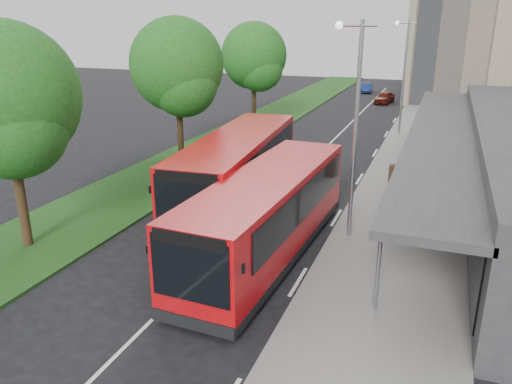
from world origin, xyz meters
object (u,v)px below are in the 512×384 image
at_px(lamp_post_near, 354,119).
at_px(bus_second, 238,170).
at_px(bus_main, 267,215).
at_px(car_near, 385,97).
at_px(tree_mid, 177,71).
at_px(car_far, 367,88).
at_px(litter_bin, 394,175).
at_px(tree_near, 7,106).
at_px(lamp_post_far, 403,70).
at_px(bollard, 409,144).
at_px(tree_far, 254,60).

height_order(lamp_post_near, bus_second, lamp_post_near).
distance_m(bus_main, car_near, 37.64).
bearing_deg(lamp_post_near, bus_main, -133.69).
xyz_separation_m(tree_mid, bus_main, (8.71, -9.58, -3.85)).
xyz_separation_m(lamp_post_near, car_far, (-5.81, 42.84, -4.17)).
relative_size(lamp_post_near, bus_second, 0.68).
bearing_deg(litter_bin, bus_main, -109.42).
xyz_separation_m(tree_near, bus_second, (5.69, 6.95, -3.65)).
distance_m(tree_mid, bus_main, 13.51).
xyz_separation_m(lamp_post_near, bus_main, (-2.42, -2.53, -3.15)).
bearing_deg(lamp_post_near, lamp_post_far, 90.00).
xyz_separation_m(lamp_post_far, litter_bin, (1.03, -12.76, -4.06)).
relative_size(lamp_post_near, litter_bin, 7.94).
bearing_deg(litter_bin, car_far, 100.87).
bearing_deg(tree_near, bus_second, 50.69).
relative_size(tree_mid, bus_second, 0.72).
xyz_separation_m(tree_mid, bollard, (12.32, 7.62, -4.80)).
height_order(tree_near, tree_mid, tree_mid).
bearing_deg(tree_far, bus_second, -71.56).
bearing_deg(bus_second, bus_main, -61.01).
relative_size(tree_mid, litter_bin, 8.33).
bearing_deg(lamp_post_near, litter_bin, 81.92).
height_order(tree_far, lamp_post_near, lamp_post_near).
bearing_deg(tree_far, litter_bin, -44.16).
relative_size(bus_second, car_near, 3.28).
height_order(lamp_post_far, bus_main, lamp_post_far).
height_order(lamp_post_near, bus_main, lamp_post_near).
distance_m(tree_near, lamp_post_far, 27.32).
bearing_deg(lamp_post_far, bus_main, -96.12).
distance_m(tree_mid, bus_second, 8.48).
xyz_separation_m(bus_main, bus_second, (-3.02, 4.53, 0.10)).
height_order(tree_near, tree_far, tree_near).
height_order(litter_bin, car_far, litter_bin).
bearing_deg(car_near, tree_far, -108.10).
height_order(tree_near, car_near, tree_near).
distance_m(lamp_post_near, bus_main, 4.71).
distance_m(lamp_post_far, bollard, 6.82).
relative_size(tree_mid, car_near, 2.36).
height_order(tree_far, bollard, tree_far).
bearing_deg(car_near, tree_near, -92.43).
height_order(bus_main, car_near, bus_main).
bearing_deg(bus_main, car_near, 93.20).
xyz_separation_m(litter_bin, car_far, (-6.83, 35.59, -0.11)).
bearing_deg(bus_main, bollard, 80.76).
distance_m(tree_mid, lamp_post_near, 13.19).
relative_size(tree_far, bollard, 8.53).
relative_size(bus_main, litter_bin, 10.82).
bearing_deg(tree_far, tree_near, -90.00).
distance_m(bus_main, bollard, 17.60).
xyz_separation_m(tree_far, lamp_post_far, (11.13, 0.95, -0.52)).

